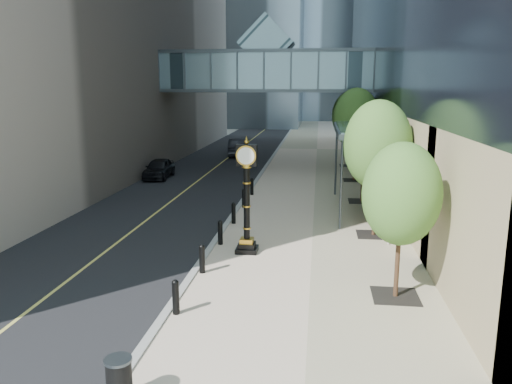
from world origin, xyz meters
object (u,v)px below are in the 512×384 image
car_near (159,168)px  street_clock (247,204)px  trash_bin (119,382)px  car_far (238,147)px  pedestrian (393,224)px

car_near → street_clock: bearing=-64.0°
trash_bin → car_near: bearing=106.2°
street_clock → car_far: bearing=100.5°
trash_bin → car_near: (-7.27, 24.97, 0.20)m
trash_bin → car_far: bearing=95.5°
pedestrian → car_far: 28.03m
street_clock → car_near: size_ratio=1.08×
street_clock → pedestrian: 6.05m
trash_bin → car_near: car_near is taller
pedestrian → car_near: (-14.19, 13.66, -0.20)m
trash_bin → pedestrian: pedestrian is taller
street_clock → car_near: (-8.47, 15.32, -1.24)m
street_clock → pedestrian: (5.72, 1.67, -1.04)m
trash_bin → car_near: 26.01m
pedestrian → car_far: (-10.50, 25.98, -0.08)m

